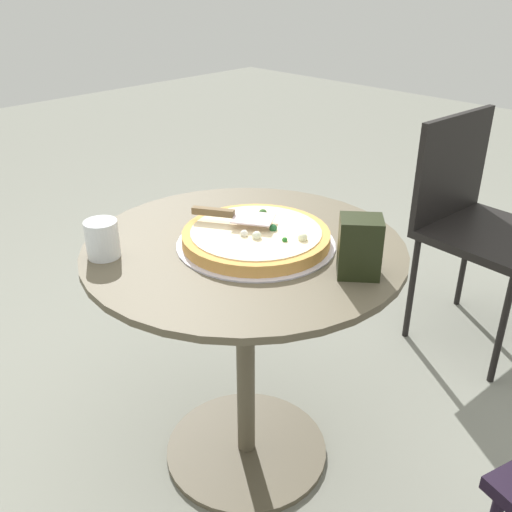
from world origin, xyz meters
TOP-DOWN VIEW (x-y plane):
  - ground_plane at (0.00, 0.00)m, footprint 10.00×10.00m
  - patio_table at (0.00, 0.00)m, footprint 0.81×0.81m
  - pizza_on_tray at (-0.02, -0.02)m, footprint 0.40×0.40m
  - pizza_server at (0.06, -0.01)m, footprint 0.21×0.15m
  - drinking_cup at (0.19, 0.28)m, footprint 0.08×0.08m
  - napkin_dispenser at (-0.29, -0.07)m, footprint 0.12×0.12m
  - patio_chair_far at (-0.14, -1.04)m, footprint 0.46×0.46m

SIDE VIEW (x-z plane):
  - ground_plane at x=0.00m, z-range 0.00..0.00m
  - patio_table at x=0.00m, z-range 0.15..0.84m
  - patio_chair_far at x=-0.14m, z-range 0.08..0.93m
  - pizza_on_tray at x=-0.02m, z-range 0.69..0.74m
  - drinking_cup at x=0.19m, z-range 0.70..0.79m
  - pizza_server at x=0.06m, z-range 0.75..0.77m
  - napkin_dispenser at x=-0.29m, z-range 0.70..0.83m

